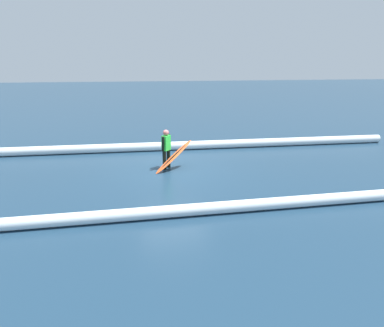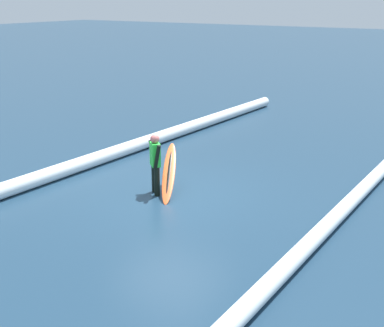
# 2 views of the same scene
# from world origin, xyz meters

# --- Properties ---
(ground_plane) EXTENTS (142.26, 142.26, 0.00)m
(ground_plane) POSITION_xyz_m (0.00, 0.00, 0.00)
(ground_plane) COLOR #1C364C
(surfer) EXTENTS (0.37, 0.56, 1.49)m
(surfer) POSITION_xyz_m (0.19, -0.28, 0.84)
(surfer) COLOR black
(surfer) RESTS_ON ground_plane
(surfboard) EXTENTS (1.62, 1.07, 1.06)m
(surfboard) POSITION_xyz_m (-0.07, -0.06, 0.51)
(surfboard) COLOR #E55926
(surfboard) RESTS_ON ground_plane
(wave_crest_foreground) EXTENTS (24.91, 1.48, 0.39)m
(wave_crest_foreground) POSITION_xyz_m (1.49, -3.12, 0.19)
(wave_crest_foreground) COLOR white
(wave_crest_foreground) RESTS_ON ground_plane
(wave_crest_midground) EXTENTS (14.68, 0.54, 0.32)m
(wave_crest_midground) POSITION_xyz_m (-0.14, 3.96, 0.16)
(wave_crest_midground) COLOR silver
(wave_crest_midground) RESTS_ON ground_plane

